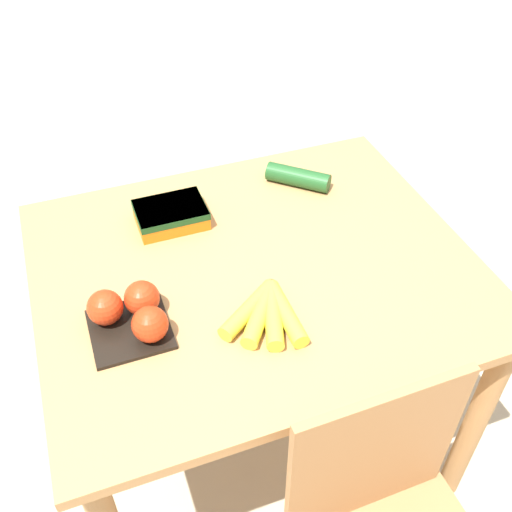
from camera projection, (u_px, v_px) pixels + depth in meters
ground_plane at (256, 426)px, 2.02m from camera, size 12.00×12.00×0.00m
dining_table at (256, 295)px, 1.59m from camera, size 1.10×0.92×0.75m
banana_bunch at (267, 312)px, 1.37m from camera, size 0.18×0.20×0.04m
tomato_pack at (132, 313)px, 1.33m from camera, size 0.18×0.18×0.09m
carrot_bag at (171, 213)px, 1.62m from camera, size 0.19×0.14×0.05m
cucumber_near at (298, 177)px, 1.75m from camera, size 0.18×0.17×0.05m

